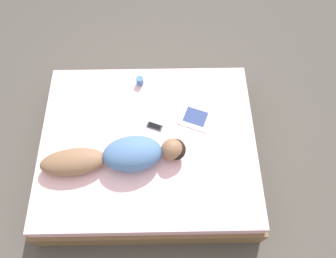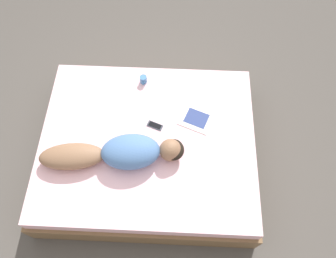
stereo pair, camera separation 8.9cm
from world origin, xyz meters
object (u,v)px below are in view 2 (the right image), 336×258
coffee_mug (143,80)px  cell_phone (155,126)px  open_magazine (201,108)px  person (119,153)px

coffee_mug → cell_phone: 0.54m
open_magazine → cell_phone: (0.22, -0.45, 0.00)m
person → cell_phone: person is taller
open_magazine → coffee_mug: (-0.30, -0.60, 0.04)m
person → open_magazine: bearing=120.9°
person → open_magazine: (-0.56, 0.74, -0.10)m
person → cell_phone: (-0.34, 0.30, -0.10)m
coffee_mug → cell_phone: bearing=16.4°
open_magazine → person: bearing=-31.6°
person → coffee_mug: person is taller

